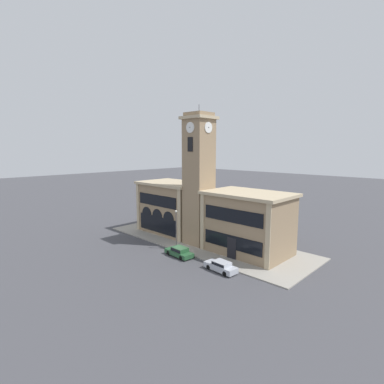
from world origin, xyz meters
The scene contains 8 objects.
ground_plane centered at (0.00, 0.00, 0.00)m, with size 300.00×300.00×0.00m, color #424247.
sidewalk_kerb centered at (0.00, 6.46, 0.07)m, with size 36.78×12.92×0.15m.
clock_tower centered at (0.00, 5.07, 10.65)m, with size 4.54×4.54×22.39m.
town_hall_left_wing centered at (-8.31, 7.00, 4.76)m, with size 12.87×8.46×9.48m.
town_hall_right_wing centered at (8.22, 7.01, 4.66)m, with size 12.69×8.46×9.26m.
parked_car_near centered at (1.99, -1.19, 0.73)m, with size 4.76×2.14×1.39m.
parked_car_mid centered at (9.75, -1.19, 0.71)m, with size 4.61×1.99×1.35m.
street_lamp centered at (-0.52, 0.53, 4.12)m, with size 0.36×0.36×6.10m.
Camera 1 is at (32.59, -29.98, 15.61)m, focal length 28.00 mm.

